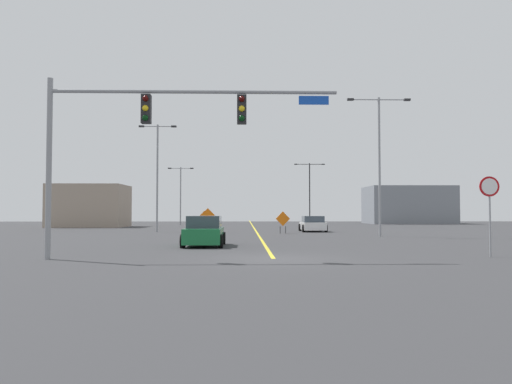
# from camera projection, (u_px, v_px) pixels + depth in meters

# --- Properties ---
(ground) EXTENTS (145.09, 145.09, 0.00)m
(ground) POSITION_uv_depth(u_px,v_px,m) (274.00, 259.00, 18.27)
(ground) COLOR #38383A
(road_centre_stripe) EXTENTS (0.16, 80.61, 0.01)m
(road_centre_stripe) POSITION_uv_depth(u_px,v_px,m) (253.00, 227.00, 58.53)
(road_centre_stripe) COLOR yellow
(road_centre_stripe) RESTS_ON ground
(traffic_signal_assembly) EXTENTS (10.50, 0.44, 6.53)m
(traffic_signal_assembly) POSITION_uv_depth(u_px,v_px,m) (147.00, 124.00, 18.34)
(traffic_signal_assembly) COLOR gray
(traffic_signal_assembly) RESTS_ON ground
(stop_sign) EXTENTS (0.76, 0.07, 3.03)m
(stop_sign) POSITION_uv_depth(u_px,v_px,m) (490.00, 200.00, 19.00)
(stop_sign) COLOR gray
(stop_sign) RESTS_ON ground
(street_lamp_mid_right) EXTENTS (4.45, 0.24, 8.77)m
(street_lamp_mid_right) POSITION_uv_depth(u_px,v_px,m) (310.00, 188.00, 73.45)
(street_lamp_mid_right) COLOR black
(street_lamp_mid_right) RESTS_ON ground
(street_lamp_far_left) EXTENTS (3.19, 0.24, 9.15)m
(street_lamp_far_left) POSITION_uv_depth(u_px,v_px,m) (157.00, 169.00, 43.10)
(street_lamp_far_left) COLOR gray
(street_lamp_far_left) RESTS_ON ground
(street_lamp_far_right) EXTENTS (3.30, 0.24, 7.47)m
(street_lamp_far_right) POSITION_uv_depth(u_px,v_px,m) (181.00, 191.00, 65.22)
(street_lamp_far_right) COLOR gray
(street_lamp_far_right) RESTS_ON ground
(street_lamp_mid_left) EXTENTS (4.42, 0.24, 9.67)m
(street_lamp_mid_left) POSITION_uv_depth(u_px,v_px,m) (379.00, 154.00, 35.17)
(street_lamp_mid_left) COLOR gray
(street_lamp_mid_left) RESTS_ON ground
(construction_sign_left_lane) EXTENTS (1.28, 0.16, 2.04)m
(construction_sign_left_lane) POSITION_uv_depth(u_px,v_px,m) (208.00, 216.00, 45.68)
(construction_sign_left_lane) COLOR orange
(construction_sign_left_lane) RESTS_ON ground
(construction_sign_median_near) EXTENTS (1.14, 0.28, 1.74)m
(construction_sign_median_near) POSITION_uv_depth(u_px,v_px,m) (283.00, 220.00, 39.82)
(construction_sign_median_near) COLOR orange
(construction_sign_median_near) RESTS_ON ground
(construction_sign_left_shoulder) EXTENTS (1.13, 0.23, 1.81)m
(construction_sign_left_shoulder) POSITION_uv_depth(u_px,v_px,m) (204.00, 218.00, 50.45)
(construction_sign_left_shoulder) COLOR orange
(construction_sign_left_shoulder) RESTS_ON ground
(car_white_far) EXTENTS (2.12, 4.17, 1.34)m
(car_white_far) POSITION_uv_depth(u_px,v_px,m) (313.00, 224.00, 43.72)
(car_white_far) COLOR white
(car_white_far) RESTS_ON ground
(car_green_distant) EXTENTS (2.01, 3.92, 1.49)m
(car_green_distant) POSITION_uv_depth(u_px,v_px,m) (204.00, 232.00, 25.16)
(car_green_distant) COLOR #196B38
(car_green_distant) RESTS_ON ground
(roadside_building_east) EXTENTS (11.98, 7.70, 5.40)m
(roadside_building_east) POSITION_uv_depth(u_px,v_px,m) (408.00, 205.00, 73.92)
(roadside_building_east) COLOR gray
(roadside_building_east) RESTS_ON ground
(roadside_building_west) EXTENTS (8.03, 6.52, 4.75)m
(roadside_building_west) POSITION_uv_depth(u_px,v_px,m) (90.00, 206.00, 57.30)
(roadside_building_west) COLOR gray
(roadside_building_west) RESTS_ON ground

